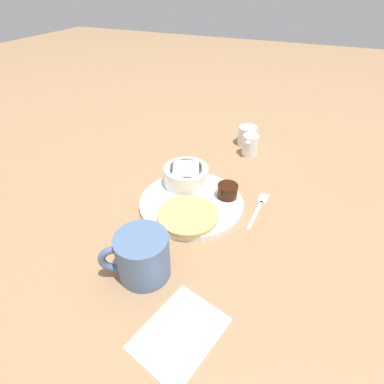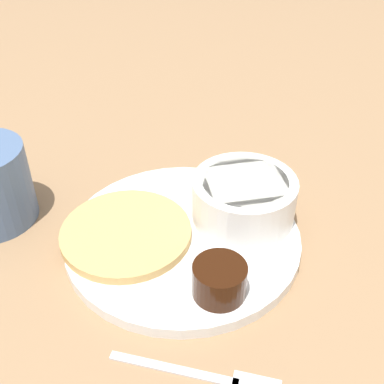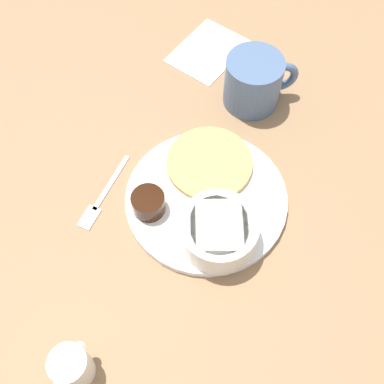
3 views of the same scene
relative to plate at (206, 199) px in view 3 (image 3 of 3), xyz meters
The scene contains 10 objects.
ground_plane 0.01m from the plate, ahead, with size 4.00×4.00×0.00m, color #93704C.
plate is the anchor object (origin of this frame).
pancake_stack 0.06m from the plate, 16.09° to the left, with size 0.13×0.13×0.01m.
bowl 0.07m from the plate, 145.91° to the right, with size 0.10×0.10×0.05m.
syrup_cup 0.09m from the plate, 124.09° to the left, with size 0.05×0.05×0.03m.
butter_ramekin 0.09m from the plate, 154.91° to the right, with size 0.04×0.04×0.04m.
coffee_mug 0.21m from the plate, ahead, with size 0.09×0.11×0.08m.
creamer_pitcher_near 0.28m from the plate, 167.40° to the left, with size 0.07×0.04×0.06m.
fork 0.15m from the plate, 110.80° to the left, with size 0.13×0.02×0.00m.
napkin 0.30m from the plate, 20.03° to the left, with size 0.15×0.13×0.00m.
Camera 3 is at (-0.32, -0.10, 0.61)m, focal length 45.00 mm.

